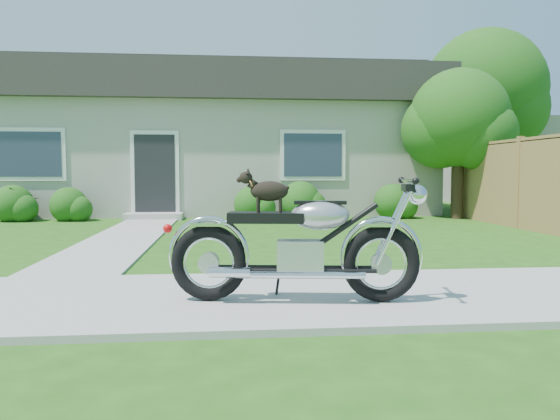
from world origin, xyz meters
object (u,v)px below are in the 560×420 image
Objects in this scene: house at (217,140)px; potted_plant_right at (248,205)px; fence at (520,183)px; tree_far at (490,95)px; potted_plant_left at (25,204)px; motorcycle_with_dog at (300,244)px; tree_near at (465,123)px.

potted_plant_right is at bearing -76.60° from house.
tree_far reaches higher than fence.
house is 3.98m from potted_plant_right.
potted_plant_left is at bearing -171.37° from tree_far.
house reaches higher than motorcycle_with_dog.
tree_far is 7.98m from potted_plant_right.
tree_near is 5.33× the size of potted_plant_right.
potted_plant_left is 10.38m from motorcycle_with_dog.
potted_plant_right is 8.85m from motorcycle_with_dog.
house is at bearing 101.74° from motorcycle_with_dog.
fence reaches higher than potted_plant_right.
tree_far is (1.64, 4.69, 2.48)m from fence.
tree_far is at bearing -11.07° from house.
potted_plant_left reaches higher than potted_plant_right.
fence reaches higher than motorcycle_with_dog.
potted_plant_right is at bearing 98.09° from motorcycle_with_dog.
tree_far reaches higher than house.
potted_plant_left is at bearing 180.00° from potted_plant_right.
potted_plant_right is (0.82, -3.44, -1.81)m from house.
fence is at bearing -14.52° from potted_plant_left.
potted_plant_right is at bearing 152.94° from fence.
fence is at bearing -27.06° from potted_plant_right.
tree_near is 1.68× the size of motorcycle_with_dog.
house is at bearing 37.36° from potted_plant_left.
tree_near is 4.59× the size of potted_plant_left.
motorcycle_with_dog reaches higher than potted_plant_right.
house is at bearing 168.93° from tree_far.
house is 18.03× the size of potted_plant_right.
motorcycle_with_dog is (0.91, -12.30, -1.62)m from house.
fence is 1.78× the size of tree_near.
tree_near reaches higher than potted_plant_right.
tree_far is 7.62× the size of potted_plant_right.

